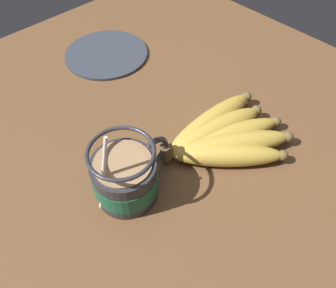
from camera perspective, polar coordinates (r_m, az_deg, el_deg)
name	(u,v)px	position (r cm, az deg, el deg)	size (l,w,h in cm)	color
table	(153,194)	(53.39, -2.70, -8.74)	(113.25, 113.25, 3.22)	brown
coffee_mug	(126,177)	(48.64, -7.35, -5.70)	(13.73, 9.73, 14.48)	#28282D
banana_bunch	(223,137)	(56.54, 9.48, 1.29)	(22.63, 16.64, 4.38)	brown
small_plate	(106,54)	(78.07, -10.68, 15.18)	(18.62, 18.62, 0.60)	#333842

